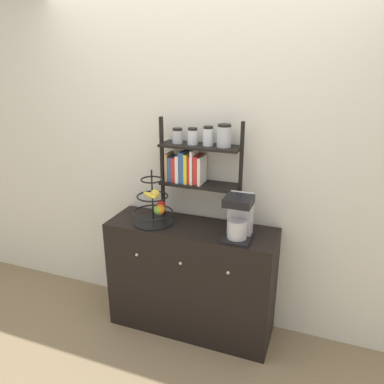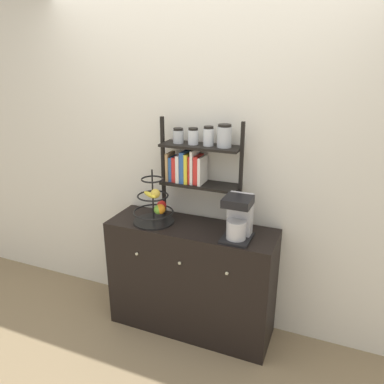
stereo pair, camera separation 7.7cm
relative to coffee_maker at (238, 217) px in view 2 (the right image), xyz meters
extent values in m
plane|color=#847051|center=(-0.37, -0.15, -1.04)|extent=(12.00, 12.00, 0.00)
cube|color=silver|center=(-0.37, 0.30, 0.26)|extent=(7.00, 0.05, 2.60)
cube|color=black|center=(-0.37, 0.05, -0.60)|extent=(1.26, 0.41, 0.89)
sphere|color=#B2AD8C|center=(-0.72, -0.16, -0.35)|extent=(0.02, 0.02, 0.02)
sphere|color=#B2AD8C|center=(-0.37, -0.16, -0.35)|extent=(0.02, 0.02, 0.02)
sphere|color=#B2AD8C|center=(-0.02, -0.16, -0.35)|extent=(0.02, 0.02, 0.02)
cube|color=black|center=(0.00, -0.02, -0.14)|extent=(0.19, 0.23, 0.02)
cube|color=#B7B7BC|center=(0.00, 0.04, 0.01)|extent=(0.16, 0.09, 0.29)
cylinder|color=#B7B7BC|center=(0.00, -0.04, -0.07)|extent=(0.14, 0.14, 0.13)
cube|color=black|center=(0.00, -0.03, 0.13)|extent=(0.18, 0.18, 0.06)
cylinder|color=black|center=(-0.66, 0.02, -0.15)|extent=(0.31, 0.31, 0.01)
cylinder|color=black|center=(-0.66, 0.02, 0.06)|extent=(0.01, 0.01, 0.40)
torus|color=black|center=(-0.66, 0.02, -0.07)|extent=(0.30, 0.30, 0.01)
torus|color=black|center=(-0.66, 0.02, 0.06)|extent=(0.23, 0.23, 0.01)
torus|color=black|center=(-0.66, 0.02, 0.19)|extent=(0.17, 0.17, 0.01)
sphere|color=red|center=(-0.62, 0.08, -0.03)|extent=(0.07, 0.07, 0.07)
sphere|color=#6BAD33|center=(-0.60, 0.00, -0.03)|extent=(0.07, 0.07, 0.07)
sphere|color=orange|center=(-0.59, 0.00, -0.03)|extent=(0.08, 0.08, 0.08)
ellipsoid|color=yellow|center=(-0.66, -0.02, 0.08)|extent=(0.15, 0.11, 0.04)
sphere|color=gold|center=(-0.62, -0.02, 0.09)|extent=(0.07, 0.07, 0.07)
cube|color=black|center=(-0.65, 0.17, 0.23)|extent=(0.02, 0.02, 0.77)
cube|color=black|center=(-0.04, 0.17, 0.23)|extent=(0.02, 0.02, 0.77)
cube|color=black|center=(-0.34, 0.17, 0.14)|extent=(0.58, 0.20, 0.02)
cube|color=black|center=(-0.34, 0.17, 0.43)|extent=(0.58, 0.20, 0.02)
cube|color=tan|center=(-0.59, 0.17, 0.25)|extent=(0.02, 0.13, 0.21)
cube|color=#2D599E|center=(-0.56, 0.17, 0.24)|extent=(0.02, 0.13, 0.18)
cube|color=red|center=(-0.53, 0.17, 0.24)|extent=(0.03, 0.13, 0.18)
cube|color=white|center=(-0.50, 0.17, 0.25)|extent=(0.03, 0.16, 0.20)
cube|color=#2D599E|center=(-0.47, 0.17, 0.26)|extent=(0.03, 0.15, 0.23)
cube|color=yellow|center=(-0.43, 0.17, 0.26)|extent=(0.03, 0.15, 0.22)
cube|color=red|center=(-0.41, 0.17, 0.25)|extent=(0.02, 0.13, 0.20)
cube|color=white|center=(-0.39, 0.17, 0.27)|extent=(0.02, 0.15, 0.25)
cube|color=red|center=(-0.36, 0.17, 0.25)|extent=(0.03, 0.13, 0.21)
cube|color=white|center=(-0.33, 0.17, 0.25)|extent=(0.02, 0.16, 0.20)
cylinder|color=#ADB2B7|center=(-0.52, 0.17, 0.48)|extent=(0.08, 0.08, 0.09)
cylinder|color=black|center=(-0.52, 0.17, 0.54)|extent=(0.07, 0.07, 0.02)
cylinder|color=silver|center=(-0.40, 0.17, 0.49)|extent=(0.08, 0.08, 0.10)
cylinder|color=black|center=(-0.40, 0.17, 0.55)|extent=(0.07, 0.07, 0.02)
cylinder|color=silver|center=(-0.29, 0.17, 0.50)|extent=(0.08, 0.08, 0.12)
cylinder|color=black|center=(-0.29, 0.17, 0.56)|extent=(0.07, 0.07, 0.02)
cylinder|color=#ADB2B7|center=(-0.17, 0.17, 0.51)|extent=(0.10, 0.10, 0.14)
cylinder|color=black|center=(-0.17, 0.17, 0.58)|extent=(0.09, 0.09, 0.02)
camera|label=1|loc=(0.52, -2.29, 1.01)|focal=35.00mm
camera|label=2|loc=(0.60, -2.27, 1.01)|focal=35.00mm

